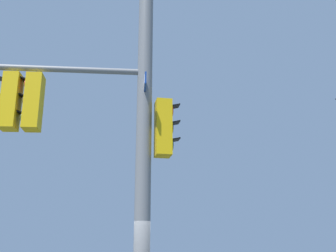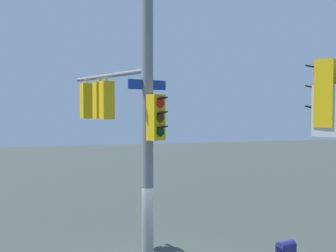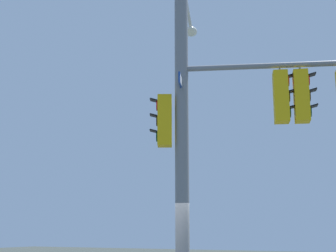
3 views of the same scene
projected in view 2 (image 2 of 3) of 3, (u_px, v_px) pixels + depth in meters
main_signal_pole_assembly at (126, 106)px, 10.40m from camera, size 3.80×5.22×8.11m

